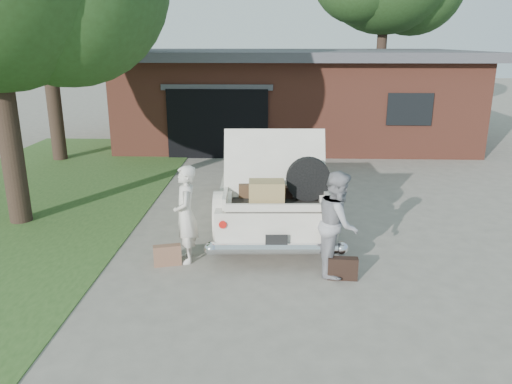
{
  "coord_description": "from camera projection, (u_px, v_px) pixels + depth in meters",
  "views": [
    {
      "loc": [
        0.32,
        -7.74,
        3.64
      ],
      "look_at": [
        0.0,
        0.6,
        1.1
      ],
      "focal_mm": 35.0,
      "sensor_mm": 36.0,
      "label": 1
    }
  ],
  "objects": [
    {
      "name": "house",
      "position": [
        293.0,
        95.0,
        18.92
      ],
      "size": [
        12.8,
        7.8,
        3.3
      ],
      "color": "brown",
      "rests_on": "ground"
    },
    {
      "name": "grass_strip",
      "position": [
        23.0,
        204.0,
        11.53
      ],
      "size": [
        6.0,
        16.0,
        0.02
      ],
      "primitive_type": "cube",
      "color": "#2D4C1E",
      "rests_on": "ground"
    },
    {
      "name": "woman_right",
      "position": [
        338.0,
        223.0,
        7.95
      ],
      "size": [
        0.75,
        0.9,
        1.7
      ],
      "primitive_type": "imported",
      "rotation": [
        0.0,
        0.0,
        1.44
      ],
      "color": "gray",
      "rests_on": "ground"
    },
    {
      "name": "woman_left",
      "position": [
        186.0,
        214.0,
        8.38
      ],
      "size": [
        0.51,
        0.68,
        1.68
      ],
      "primitive_type": "imported",
      "rotation": [
        0.0,
        0.0,
        -1.38
      ],
      "color": "beige",
      "rests_on": "ground"
    },
    {
      "name": "ground",
      "position": [
        255.0,
        264.0,
        8.47
      ],
      "size": [
        90.0,
        90.0,
        0.0
      ],
      "primitive_type": "plane",
      "color": "gray",
      "rests_on": "ground"
    },
    {
      "name": "suitcase_left",
      "position": [
        167.0,
        255.0,
        8.39
      ],
      "size": [
        0.48,
        0.26,
        0.36
      ],
      "primitive_type": "cube",
      "rotation": [
        0.0,
        0.0,
        0.26
      ],
      "color": "brown",
      "rests_on": "ground"
    },
    {
      "name": "suitcase_right",
      "position": [
        343.0,
        268.0,
        7.89
      ],
      "size": [
        0.48,
        0.18,
        0.36
      ],
      "primitive_type": "cube",
      "rotation": [
        0.0,
        0.0,
        -0.06
      ],
      "color": "black",
      "rests_on": "ground"
    },
    {
      "name": "sedan",
      "position": [
        271.0,
        182.0,
        10.45
      ],
      "size": [
        2.31,
        5.48,
        2.16
      ],
      "rotation": [
        0.0,
        0.0,
        0.04
      ],
      "color": "beige",
      "rests_on": "ground"
    }
  ]
}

